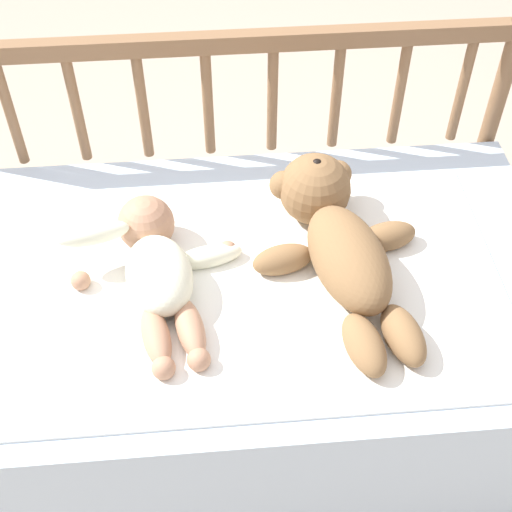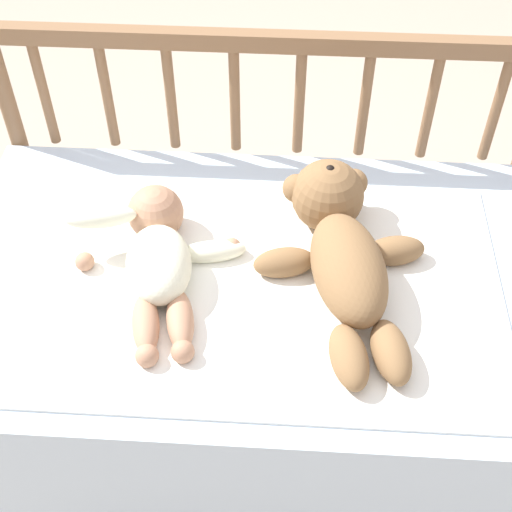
{
  "view_description": "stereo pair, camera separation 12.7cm",
  "coord_description": "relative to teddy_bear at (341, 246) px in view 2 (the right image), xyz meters",
  "views": [
    {
      "loc": [
        -0.07,
        -0.87,
        1.45
      ],
      "look_at": [
        0.0,
        -0.01,
        0.52
      ],
      "focal_mm": 50.0,
      "sensor_mm": 36.0,
      "label": 1
    },
    {
      "loc": [
        0.05,
        -0.87,
        1.45
      ],
      "look_at": [
        0.0,
        -0.01,
        0.52
      ],
      "focal_mm": 50.0,
      "sensor_mm": 36.0,
      "label": 2
    }
  ],
  "objects": [
    {
      "name": "teddy_bear",
      "position": [
        0.0,
        0.0,
        0.0
      ],
      "size": [
        0.33,
        0.48,
        0.14
      ],
      "color": "olive",
      "rests_on": "crib_mattress"
    },
    {
      "name": "blanket",
      "position": [
        -0.14,
        -0.05,
        -0.06
      ],
      "size": [
        0.87,
        0.56,
        0.01
      ],
      "color": "white",
      "rests_on": "crib_mattress"
    },
    {
      "name": "crib_mattress",
      "position": [
        -0.15,
        -0.03,
        -0.29
      ],
      "size": [
        1.15,
        0.7,
        0.46
      ],
      "color": "silver",
      "rests_on": "ground_plane"
    },
    {
      "name": "crib_rail",
      "position": [
        -0.15,
        0.34,
        0.01
      ],
      "size": [
        1.15,
        0.04,
        0.74
      ],
      "color": "brown",
      "rests_on": "ground_plane"
    },
    {
      "name": "ground_plane",
      "position": [
        -0.15,
        -0.03,
        -0.52
      ],
      "size": [
        12.0,
        12.0,
        0.0
      ],
      "primitive_type": "plane",
      "color": "tan"
    },
    {
      "name": "baby",
      "position": [
        -0.33,
        -0.03,
        -0.01
      ],
      "size": [
        0.34,
        0.38,
        0.11
      ],
      "color": "#EAEACC",
      "rests_on": "crib_mattress"
    }
  ]
}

